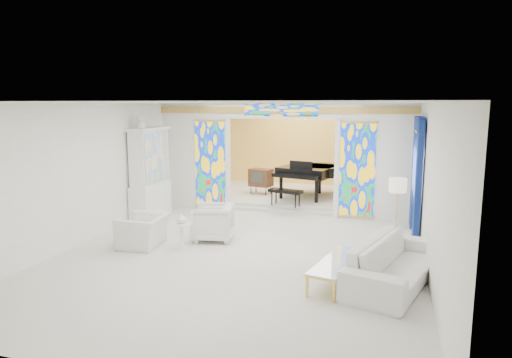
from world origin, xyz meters
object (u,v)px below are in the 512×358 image
(armchair_right, at_px, (213,222))
(coffee_table, at_px, (338,262))
(grand_piano, at_px, (314,171))
(tv_console, at_px, (261,178))
(sofa, at_px, (395,263))
(armchair_left, at_px, (143,231))
(china_cabinet, at_px, (150,174))

(armchair_right, xyz_separation_m, coffee_table, (2.91, -1.71, -0.05))
(grand_piano, relative_size, tv_console, 3.78)
(armchair_right, distance_m, sofa, 4.13)
(tv_console, bearing_deg, armchair_left, -89.14)
(coffee_table, xyz_separation_m, grand_piano, (-1.39, 6.29, 0.60))
(armchair_left, height_order, grand_piano, grand_piano)
(armchair_left, distance_m, sofa, 5.13)
(armchair_right, bearing_deg, china_cabinet, -133.30)
(china_cabinet, relative_size, grand_piano, 0.91)
(china_cabinet, distance_m, grand_piano, 4.96)
(china_cabinet, relative_size, armchair_right, 3.12)
(armchair_left, bearing_deg, sofa, 78.00)
(armchair_right, relative_size, sofa, 0.34)
(tv_console, bearing_deg, sofa, -44.12)
(china_cabinet, xyz_separation_m, sofa, (6.17, -2.98, -0.80))
(armchair_right, bearing_deg, grand_piano, 150.36)
(sofa, xyz_separation_m, tv_console, (-3.99, 6.03, 0.32))
(armchair_right, xyz_separation_m, sofa, (3.84, -1.52, -0.03))
(armchair_left, bearing_deg, grand_piano, 148.65)
(armchair_left, height_order, armchair_right, armchair_right)
(coffee_table, xyz_separation_m, tv_console, (-3.07, 6.23, 0.34))
(china_cabinet, xyz_separation_m, grand_piano, (3.85, 3.12, -0.21))
(tv_console, bearing_deg, coffee_table, -51.38)
(armchair_left, distance_m, armchair_right, 1.50)
(china_cabinet, xyz_separation_m, armchair_right, (2.33, -1.46, -0.77))
(sofa, relative_size, coffee_table, 1.41)
(china_cabinet, distance_m, coffee_table, 6.18)
(armchair_right, height_order, grand_piano, grand_piano)
(grand_piano, bearing_deg, tv_console, -163.35)
(armchair_right, height_order, sofa, armchair_right)
(armchair_left, distance_m, tv_console, 5.47)
(china_cabinet, bearing_deg, sofa, -25.76)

